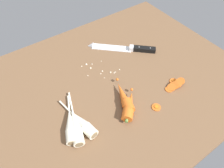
% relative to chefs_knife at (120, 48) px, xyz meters
% --- Properties ---
extents(ground_plane, '(1.20, 0.90, 0.04)m').
position_rel_chefs_knife_xyz_m(ground_plane, '(-0.17, -0.16, -0.03)').
color(ground_plane, brown).
extents(chefs_knife, '(0.28, 0.26, 0.04)m').
position_rel_chefs_knife_xyz_m(chefs_knife, '(0.00, 0.00, 0.00)').
color(chefs_knife, silver).
rests_on(chefs_knife, ground_plane).
extents(whole_carrot, '(0.09, 0.18, 0.04)m').
position_rel_chefs_knife_xyz_m(whole_carrot, '(-0.18, -0.27, 0.01)').
color(whole_carrot, '#D6601E').
rests_on(whole_carrot, ground_plane).
extents(whole_carrot_second, '(0.12, 0.12, 0.04)m').
position_rel_chefs_knife_xyz_m(whole_carrot_second, '(-0.19, -0.32, 0.01)').
color(whole_carrot_second, '#D6601E').
rests_on(whole_carrot_second, ground_plane).
extents(parsnip_front, '(0.10, 0.23, 0.04)m').
position_rel_chefs_knife_xyz_m(parsnip_front, '(-0.40, -0.27, 0.01)').
color(parsnip_front, silver).
rests_on(parsnip_front, ground_plane).
extents(parsnip_mid_left, '(0.06, 0.21, 0.04)m').
position_rel_chefs_knife_xyz_m(parsnip_mid_left, '(-0.37, -0.27, 0.01)').
color(parsnip_mid_left, silver).
rests_on(parsnip_mid_left, ground_plane).
extents(parsnip_mid_right, '(0.10, 0.20, 0.04)m').
position_rel_chefs_knife_xyz_m(parsnip_mid_right, '(-0.41, -0.26, 0.01)').
color(parsnip_mid_right, silver).
rests_on(parsnip_mid_right, ground_plane).
extents(carrot_slice_stack, '(0.10, 0.04, 0.03)m').
position_rel_chefs_knife_xyz_m(carrot_slice_stack, '(0.05, -0.34, 0.00)').
color(carrot_slice_stack, '#D6601E').
rests_on(carrot_slice_stack, ground_plane).
extents(carrot_slice_stray_near, '(0.04, 0.04, 0.01)m').
position_rel_chefs_knife_xyz_m(carrot_slice_stray_near, '(0.06, -0.32, -0.00)').
color(carrot_slice_stray_near, '#D6601E').
rests_on(carrot_slice_stray_near, ground_plane).
extents(carrot_slice_stray_mid, '(0.04, 0.04, 0.01)m').
position_rel_chefs_knife_xyz_m(carrot_slice_stray_mid, '(-0.09, -0.37, -0.00)').
color(carrot_slice_stray_mid, '#D6601E').
rests_on(carrot_slice_stray_mid, ground_plane).
extents(mince_crumbs, '(0.14, 0.13, 0.01)m').
position_rel_chefs_knife_xyz_m(mince_crumbs, '(-0.17, -0.06, -0.00)').
color(mince_crumbs, beige).
rests_on(mince_crumbs, ground_plane).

